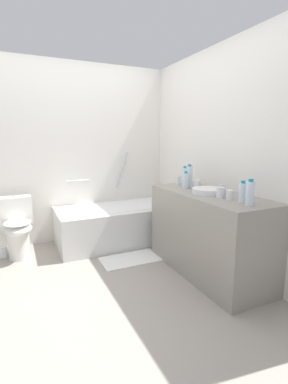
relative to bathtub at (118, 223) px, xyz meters
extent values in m
plane|color=#9E9389|center=(-0.57, -0.98, -0.26)|extent=(3.82, 3.82, 0.00)
cube|color=silver|center=(-0.57, 0.45, 0.93)|extent=(3.22, 0.10, 2.39)
cube|color=silver|center=(0.89, -0.98, 0.93)|extent=(0.10, 3.14, 2.39)
cube|color=silver|center=(0.00, 0.00, -0.02)|extent=(1.61, 0.79, 0.49)
cube|color=white|center=(0.00, 0.00, 0.18)|extent=(1.32, 0.57, 0.09)
cylinder|color=silver|center=(0.63, 0.00, 0.26)|extent=(0.09, 0.03, 0.03)
cylinder|color=silver|center=(0.20, 0.37, 0.68)|extent=(0.18, 0.03, 0.51)
cylinder|color=silver|center=(-0.44, 0.37, 0.56)|extent=(0.30, 0.03, 0.03)
cylinder|color=white|center=(-1.24, -0.02, -0.08)|extent=(0.24, 0.24, 0.37)
ellipsoid|color=white|center=(-1.24, -0.07, 0.11)|extent=(0.32, 0.40, 0.12)
ellipsoid|color=white|center=(-1.24, -0.07, 0.18)|extent=(0.31, 0.38, 0.02)
cube|color=white|center=(-1.25, 0.17, 0.28)|extent=(0.37, 0.18, 0.33)
cylinder|color=#B1B1B6|center=(-1.25, 0.17, 0.45)|extent=(0.03, 0.03, 0.01)
cube|color=gray|center=(0.55, -1.24, 0.16)|extent=(0.59, 1.43, 0.85)
cylinder|color=white|center=(0.52, -1.24, 0.61)|extent=(0.32, 0.32, 0.05)
cylinder|color=#B5B5BA|center=(0.72, -1.24, 0.62)|extent=(0.02, 0.02, 0.07)
cylinder|color=#B5B5BA|center=(0.68, -1.24, 0.65)|extent=(0.09, 0.02, 0.02)
cylinder|color=#B5B5BA|center=(0.72, -1.30, 0.60)|extent=(0.03, 0.03, 0.04)
cylinder|color=#B5B5BA|center=(0.72, -1.18, 0.60)|extent=(0.03, 0.03, 0.04)
cylinder|color=silver|center=(0.51, -1.81, 0.69)|extent=(0.07, 0.07, 0.20)
cylinder|color=teal|center=(0.51, -1.81, 0.80)|extent=(0.04, 0.04, 0.02)
cylinder|color=silver|center=(0.56, -0.75, 0.69)|extent=(0.06, 0.06, 0.21)
cylinder|color=teal|center=(0.56, -0.75, 0.81)|extent=(0.03, 0.03, 0.02)
cylinder|color=silver|center=(0.49, -0.89, 0.67)|extent=(0.06, 0.06, 0.17)
cylinder|color=teal|center=(0.49, -0.89, 0.76)|extent=(0.04, 0.04, 0.02)
cylinder|color=silver|center=(0.53, -1.70, 0.67)|extent=(0.06, 0.06, 0.17)
cylinder|color=teal|center=(0.53, -1.70, 0.77)|extent=(0.04, 0.04, 0.02)
cylinder|color=silver|center=(0.57, -0.84, 0.70)|extent=(0.07, 0.07, 0.24)
cylinder|color=teal|center=(0.57, -0.84, 0.83)|extent=(0.04, 0.04, 0.02)
cylinder|color=white|center=(0.57, -0.99, 0.64)|extent=(0.07, 0.07, 0.10)
cylinder|color=white|center=(0.55, -0.63, 0.64)|extent=(0.07, 0.07, 0.10)
cylinder|color=white|center=(0.52, -1.55, 0.63)|extent=(0.07, 0.07, 0.09)
cylinder|color=white|center=(0.49, -1.47, 0.64)|extent=(0.08, 0.08, 0.10)
cube|color=white|center=(-0.08, -0.63, -0.26)|extent=(0.68, 0.38, 0.01)
cylinder|color=white|center=(-1.43, 0.07, -0.20)|extent=(0.11, 0.11, 0.13)
camera|label=1|loc=(-1.22, -3.48, 1.13)|focal=26.25mm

